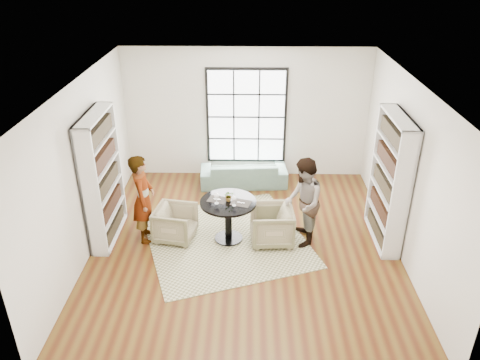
{
  "coord_description": "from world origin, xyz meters",
  "views": [
    {
      "loc": [
        0.06,
        -7.11,
        4.96
      ],
      "look_at": [
        -0.09,
        0.4,
        1.14
      ],
      "focal_mm": 35.0,
      "sensor_mm": 36.0,
      "label": 1
    }
  ],
  "objects_px": {
    "armchair_right": "(271,225)",
    "flower_centerpiece": "(229,196)",
    "sofa": "(244,173)",
    "wine_glass_right": "(234,199)",
    "person_right": "(303,203)",
    "wine_glass_left": "(216,196)",
    "person_left": "(143,199)",
    "armchair_left": "(175,223)",
    "pedestal_table": "(228,212)"
  },
  "relations": [
    {
      "from": "wine_glass_right",
      "to": "armchair_left",
      "type": "bearing_deg",
      "value": 171.52
    },
    {
      "from": "armchair_right",
      "to": "wine_glass_left",
      "type": "distance_m",
      "value": 1.17
    },
    {
      "from": "armchair_right",
      "to": "flower_centerpiece",
      "type": "height_order",
      "value": "flower_centerpiece"
    },
    {
      "from": "person_right",
      "to": "flower_centerpiece",
      "type": "height_order",
      "value": "person_right"
    },
    {
      "from": "armchair_left",
      "to": "wine_glass_right",
      "type": "distance_m",
      "value": 1.27
    },
    {
      "from": "pedestal_table",
      "to": "wine_glass_left",
      "type": "xyz_separation_m",
      "value": [
        -0.2,
        -0.08,
        0.38
      ]
    },
    {
      "from": "person_right",
      "to": "armchair_left",
      "type": "bearing_deg",
      "value": -90.53
    },
    {
      "from": "person_left",
      "to": "person_right",
      "type": "relative_size",
      "value": 1.01
    },
    {
      "from": "pedestal_table",
      "to": "armchair_right",
      "type": "relative_size",
      "value": 1.32
    },
    {
      "from": "pedestal_table",
      "to": "armchair_left",
      "type": "xyz_separation_m",
      "value": [
        -0.98,
        0.02,
        -0.26
      ]
    },
    {
      "from": "armchair_left",
      "to": "flower_centerpiece",
      "type": "xyz_separation_m",
      "value": [
        0.99,
        0.01,
        0.59
      ]
    },
    {
      "from": "armchair_right",
      "to": "sofa",
      "type": "bearing_deg",
      "value": -169.88
    },
    {
      "from": "person_right",
      "to": "wine_glass_right",
      "type": "height_order",
      "value": "person_right"
    },
    {
      "from": "wine_glass_right",
      "to": "wine_glass_left",
      "type": "bearing_deg",
      "value": 167.96
    },
    {
      "from": "pedestal_table",
      "to": "armchair_left",
      "type": "bearing_deg",
      "value": 179.1
    },
    {
      "from": "person_left",
      "to": "wine_glass_right",
      "type": "bearing_deg",
      "value": -100.1
    },
    {
      "from": "flower_centerpiece",
      "to": "wine_glass_left",
      "type": "bearing_deg",
      "value": -153.17
    },
    {
      "from": "sofa",
      "to": "flower_centerpiece",
      "type": "distance_m",
      "value": 2.33
    },
    {
      "from": "armchair_right",
      "to": "wine_glass_left",
      "type": "xyz_separation_m",
      "value": [
        -0.99,
        -0.03,
        0.62
      ]
    },
    {
      "from": "sofa",
      "to": "person_left",
      "type": "relative_size",
      "value": 1.15
    },
    {
      "from": "sofa",
      "to": "person_left",
      "type": "distance_m",
      "value": 2.92
    },
    {
      "from": "armchair_left",
      "to": "person_right",
      "type": "height_order",
      "value": "person_right"
    },
    {
      "from": "wine_glass_right",
      "to": "person_right",
      "type": "bearing_deg",
      "value": 4.67
    },
    {
      "from": "sofa",
      "to": "person_right",
      "type": "height_order",
      "value": "person_right"
    },
    {
      "from": "person_left",
      "to": "person_right",
      "type": "xyz_separation_m",
      "value": [
        2.87,
        -0.06,
        -0.01
      ]
    },
    {
      "from": "pedestal_table",
      "to": "wine_glass_right",
      "type": "bearing_deg",
      "value": -53.01
    },
    {
      "from": "wine_glass_right",
      "to": "flower_centerpiece",
      "type": "xyz_separation_m",
      "value": [
        -0.1,
        0.17,
        -0.04
      ]
    },
    {
      "from": "pedestal_table",
      "to": "wine_glass_right",
      "type": "distance_m",
      "value": 0.41
    },
    {
      "from": "person_left",
      "to": "wine_glass_left",
      "type": "xyz_separation_m",
      "value": [
        1.33,
        -0.1,
        0.12
      ]
    },
    {
      "from": "person_left",
      "to": "flower_centerpiece",
      "type": "relative_size",
      "value": 8.58
    },
    {
      "from": "wine_glass_left",
      "to": "wine_glass_right",
      "type": "distance_m",
      "value": 0.32
    },
    {
      "from": "armchair_left",
      "to": "armchair_right",
      "type": "relative_size",
      "value": 0.93
    },
    {
      "from": "armchair_right",
      "to": "wine_glass_left",
      "type": "height_order",
      "value": "wine_glass_left"
    },
    {
      "from": "person_right",
      "to": "wine_glass_right",
      "type": "xyz_separation_m",
      "value": [
        -1.23,
        -0.1,
        0.12
      ]
    },
    {
      "from": "pedestal_table",
      "to": "person_right",
      "type": "xyz_separation_m",
      "value": [
        1.34,
        -0.05,
        0.24
      ]
    },
    {
      "from": "armchair_right",
      "to": "person_left",
      "type": "xyz_separation_m",
      "value": [
        -2.32,
        0.06,
        0.49
      ]
    },
    {
      "from": "armchair_left",
      "to": "wine_glass_left",
      "type": "relative_size",
      "value": 3.33
    },
    {
      "from": "pedestal_table",
      "to": "flower_centerpiece",
      "type": "relative_size",
      "value": 5.2
    },
    {
      "from": "sofa",
      "to": "armchair_right",
      "type": "height_order",
      "value": "armchair_right"
    },
    {
      "from": "person_right",
      "to": "wine_glass_right",
      "type": "bearing_deg",
      "value": -84.31
    },
    {
      "from": "sofa",
      "to": "flower_centerpiece",
      "type": "height_order",
      "value": "flower_centerpiece"
    },
    {
      "from": "armchair_right",
      "to": "flower_centerpiece",
      "type": "xyz_separation_m",
      "value": [
        -0.78,
        0.07,
        0.56
      ]
    },
    {
      "from": "armchair_left",
      "to": "person_right",
      "type": "bearing_deg",
      "value": -81.28
    },
    {
      "from": "armchair_right",
      "to": "flower_centerpiece",
      "type": "distance_m",
      "value": 0.96
    },
    {
      "from": "wine_glass_left",
      "to": "flower_centerpiece",
      "type": "height_order",
      "value": "wine_glass_left"
    },
    {
      "from": "sofa",
      "to": "armchair_left",
      "type": "xyz_separation_m",
      "value": [
        -1.23,
        -2.24,
        0.04
      ]
    },
    {
      "from": "sofa",
      "to": "flower_centerpiece",
      "type": "xyz_separation_m",
      "value": [
        -0.24,
        -2.23,
        0.63
      ]
    },
    {
      "from": "person_right",
      "to": "wine_glass_right",
      "type": "relative_size",
      "value": 8.69
    },
    {
      "from": "wine_glass_left",
      "to": "armchair_left",
      "type": "bearing_deg",
      "value": 172.97
    },
    {
      "from": "person_left",
      "to": "wine_glass_right",
      "type": "xyz_separation_m",
      "value": [
        1.64,
        -0.16,
        0.11
      ]
    }
  ]
}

